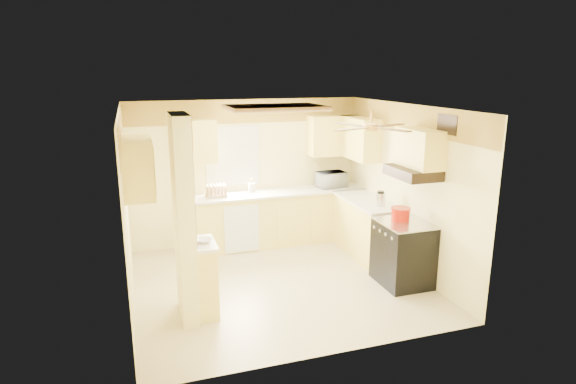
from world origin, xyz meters
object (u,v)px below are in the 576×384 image
object	(u,v)px
microwave	(331,179)
dutch_oven	(401,214)
stove	(403,253)
bowl	(205,240)
kettle	(380,199)

from	to	relation	value
microwave	dutch_oven	bearing A→B (deg)	88.78
stove	microwave	bearing A→B (deg)	95.02
bowl	kettle	bearing A→B (deg)	15.52
bowl	dutch_oven	world-z (taller)	dutch_oven
stove	dutch_oven	distance (m)	0.56
bowl	kettle	xyz separation A→B (m)	(2.83, 0.78, 0.09)
dutch_oven	stove	bearing A→B (deg)	-83.52
kettle	microwave	bearing A→B (deg)	99.39
microwave	dutch_oven	world-z (taller)	microwave
stove	dutch_oven	size ratio (longest dim) A/B	3.31
dutch_oven	kettle	xyz separation A→B (m)	(0.05, 0.67, 0.04)
microwave	kettle	world-z (taller)	microwave
dutch_oven	microwave	bearing A→B (deg)	94.94
microwave	bowl	size ratio (longest dim) A/B	2.65
stove	kettle	bearing A→B (deg)	87.14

